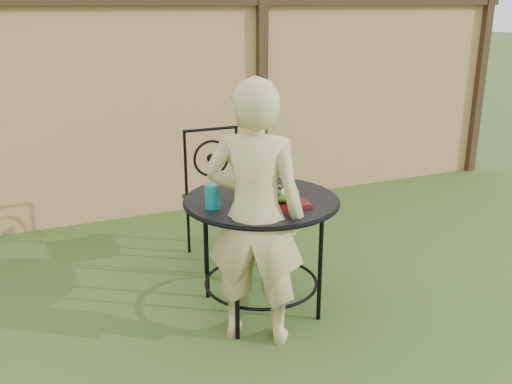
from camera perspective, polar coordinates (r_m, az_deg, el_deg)
ground at (r=3.31m, az=-5.15°, el=-15.00°), size 60.00×60.00×0.00m
fence at (r=4.98m, az=-13.59°, el=7.83°), size 8.00×0.12×1.90m
patio_table at (r=3.39m, az=0.54°, el=-2.85°), size 0.92×0.92×0.72m
patio_chair at (r=4.17m, az=-3.72°, el=-0.00°), size 0.46×0.46×0.95m
diner at (r=3.05m, az=-0.11°, el=-2.31°), size 0.64×0.59×1.48m
salad_plate at (r=3.25m, az=2.49°, el=-1.01°), size 0.27×0.27×0.02m
salad at (r=3.23m, az=2.50°, el=-0.14°), size 0.21×0.21×0.08m
fork at (r=3.20m, az=2.69°, el=2.09°), size 0.01×0.01×0.18m
drinking_glass at (r=3.17m, az=-4.42°, el=-0.43°), size 0.08×0.08×0.14m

